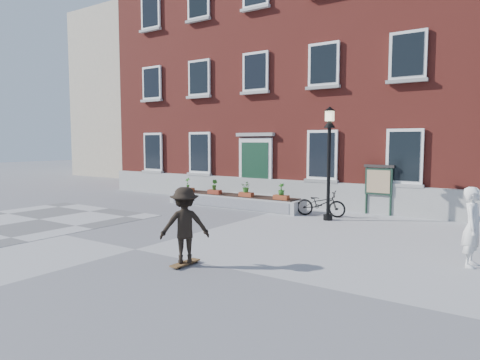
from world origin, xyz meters
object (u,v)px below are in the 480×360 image
Objects in this scene: notice_board at (379,181)px; skateboarder at (185,225)px; bystander at (473,227)px; bicycle at (321,204)px; lamp_post at (329,147)px.

notice_board reaches higher than skateboarder.
notice_board is at bearing 35.24° from bystander.
bicycle is at bearing 90.52° from skateboarder.
bystander is at bearing -137.55° from bicycle.
bicycle is 1.03× the size of bystander.
bystander is 0.94× the size of notice_board.
bicycle is 7.54m from skateboarder.
lamp_post reaches higher than bicycle.
bystander reaches higher than bicycle.
bystander reaches higher than skateboarder.
bicycle is at bearing 54.64° from bystander.
lamp_post is 2.10× the size of notice_board.
notice_board reaches higher than bicycle.
bystander is 6.16m from lamp_post.
skateboarder is at bearing 125.66° from bystander.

